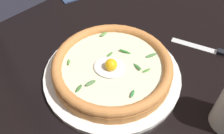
# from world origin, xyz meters

# --- Properties ---
(ground_plane) EXTENTS (2.40, 2.40, 0.03)m
(ground_plane) POSITION_xyz_m (0.00, 0.00, -0.01)
(ground_plane) COLOR black
(ground_plane) RESTS_ON ground
(pizza_plate) EXTENTS (0.33, 0.33, 0.01)m
(pizza_plate) POSITION_xyz_m (-0.04, 0.00, 0.01)
(pizza_plate) COLOR white
(pizza_plate) RESTS_ON ground
(pizza) EXTENTS (0.28, 0.28, 0.06)m
(pizza) POSITION_xyz_m (-0.04, 0.00, 0.03)
(pizza) COLOR #CD8340
(pizza) RESTS_ON pizza_plate
(table_knife) EXTENTS (0.20, 0.02, 0.01)m
(table_knife) POSITION_xyz_m (-0.27, -0.19, 0.00)
(table_knife) COLOR silver
(table_knife) RESTS_ON ground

